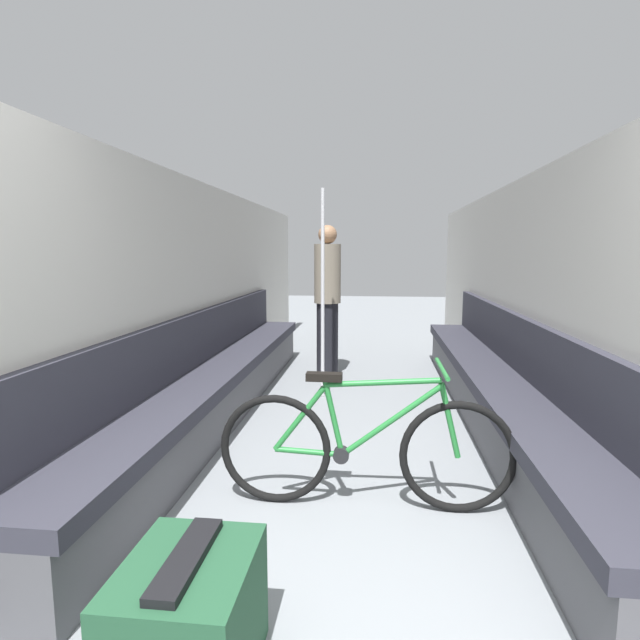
% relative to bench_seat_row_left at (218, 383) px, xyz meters
% --- Properties ---
extents(wall_left, '(0.10, 9.28, 2.06)m').
position_rel_bench_seat_row_left_xyz_m(wall_left, '(-0.26, 0.11, 0.73)').
color(wall_left, beige).
rests_on(wall_left, ground).
extents(wall_right, '(0.10, 9.28, 2.06)m').
position_rel_bench_seat_row_left_xyz_m(wall_right, '(2.62, 0.11, 0.73)').
color(wall_right, beige).
rests_on(wall_right, ground).
extents(bench_seat_row_left, '(0.48, 5.20, 0.92)m').
position_rel_bench_seat_row_left_xyz_m(bench_seat_row_left, '(0.00, 0.00, 0.00)').
color(bench_seat_row_left, '#4C4C51').
rests_on(bench_seat_row_left, ground).
extents(bench_seat_row_right, '(0.48, 5.20, 0.92)m').
position_rel_bench_seat_row_left_xyz_m(bench_seat_row_right, '(2.36, 0.00, 0.00)').
color(bench_seat_row_right, '#4C4C51').
rests_on(bench_seat_row_right, ground).
extents(bicycle, '(1.66, 0.46, 0.83)m').
position_rel_bench_seat_row_left_xyz_m(bicycle, '(1.31, -1.43, 0.04)').
color(bicycle, black).
rests_on(bicycle, ground).
extents(grab_pole_near, '(0.08, 0.08, 2.04)m').
position_rel_bench_seat_row_left_xyz_m(grab_pole_near, '(0.84, 0.74, 0.69)').
color(grab_pole_near, gray).
rests_on(grab_pole_near, ground).
extents(passenger_standing, '(0.30, 0.30, 1.73)m').
position_rel_bench_seat_row_left_xyz_m(passenger_standing, '(0.82, 1.48, 0.59)').
color(passenger_standing, black).
rests_on(passenger_standing, ground).
extents(luggage_bag, '(0.42, 0.52, 0.47)m').
position_rel_bench_seat_row_left_xyz_m(luggage_bag, '(0.76, -2.67, -0.08)').
color(luggage_bag, '#1E472D').
rests_on(luggage_bag, ground).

